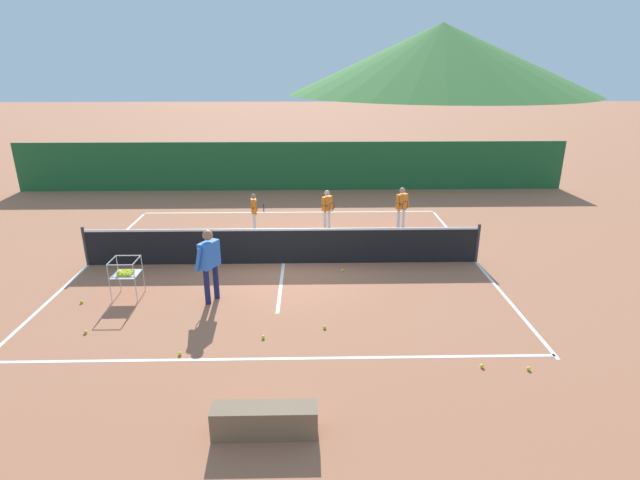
{
  "coord_description": "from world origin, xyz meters",
  "views": [
    {
      "loc": [
        0.7,
        -12.15,
        4.99
      ],
      "look_at": [
        0.94,
        -1.1,
        1.04
      ],
      "focal_mm": 27.73,
      "sensor_mm": 36.0,
      "label": 1
    }
  ],
  "objects_px": {
    "tennis_ball_8": "(342,270)",
    "courtside_bench": "(265,420)",
    "tennis_ball_5": "(528,368)",
    "tennis_ball_6": "(119,277)",
    "student_0": "(254,208)",
    "instructor": "(209,259)",
    "tennis_ball_2": "(82,302)",
    "tennis_ball_1": "(86,332)",
    "tennis_net": "(283,246)",
    "tennis_ball_7": "(482,366)",
    "tennis_ball_0": "(263,337)",
    "student_1": "(327,206)",
    "tennis_ball_3": "(180,354)",
    "student_2": "(402,204)",
    "tennis_ball_4": "(325,327)",
    "ball_cart": "(126,273)"
  },
  "relations": [
    {
      "from": "tennis_ball_8",
      "to": "courtside_bench",
      "type": "height_order",
      "value": "courtside_bench"
    },
    {
      "from": "tennis_ball_5",
      "to": "tennis_ball_6",
      "type": "height_order",
      "value": "same"
    },
    {
      "from": "tennis_ball_5",
      "to": "tennis_ball_8",
      "type": "bearing_deg",
      "value": 123.81
    },
    {
      "from": "student_0",
      "to": "tennis_ball_5",
      "type": "distance_m",
      "value": 9.53
    },
    {
      "from": "instructor",
      "to": "tennis_ball_2",
      "type": "relative_size",
      "value": 24.49
    },
    {
      "from": "tennis_ball_1",
      "to": "tennis_ball_2",
      "type": "xyz_separation_m",
      "value": [
        -0.64,
        1.31,
        0.0
      ]
    },
    {
      "from": "tennis_net",
      "to": "tennis_ball_7",
      "type": "distance_m",
      "value": 6.12
    },
    {
      "from": "student_0",
      "to": "courtside_bench",
      "type": "xyz_separation_m",
      "value": [
        1.07,
        -9.21,
        -0.49
      ]
    },
    {
      "from": "tennis_ball_0",
      "to": "tennis_ball_1",
      "type": "height_order",
      "value": "same"
    },
    {
      "from": "student_1",
      "to": "tennis_ball_2",
      "type": "distance_m",
      "value": 7.65
    },
    {
      "from": "tennis_ball_3",
      "to": "student_1",
      "type": "bearing_deg",
      "value": 67.97
    },
    {
      "from": "tennis_ball_3",
      "to": "tennis_ball_5",
      "type": "relative_size",
      "value": 1.0
    },
    {
      "from": "student_2",
      "to": "tennis_net",
      "type": "bearing_deg",
      "value": -141.09
    },
    {
      "from": "student_0",
      "to": "tennis_ball_7",
      "type": "distance_m",
      "value": 9.02
    },
    {
      "from": "tennis_net",
      "to": "courtside_bench",
      "type": "height_order",
      "value": "tennis_net"
    },
    {
      "from": "tennis_ball_1",
      "to": "tennis_ball_2",
      "type": "distance_m",
      "value": 1.46
    },
    {
      "from": "tennis_ball_3",
      "to": "tennis_ball_4",
      "type": "height_order",
      "value": "same"
    },
    {
      "from": "tennis_ball_1",
      "to": "tennis_ball_7",
      "type": "xyz_separation_m",
      "value": [
        7.4,
        -1.32,
        0.0
      ]
    },
    {
      "from": "tennis_ball_3",
      "to": "student_2",
      "type": "bearing_deg",
      "value": 53.91
    },
    {
      "from": "tennis_ball_1",
      "to": "tennis_ball_7",
      "type": "bearing_deg",
      "value": -10.14
    },
    {
      "from": "tennis_net",
      "to": "tennis_ball_2",
      "type": "distance_m",
      "value": 4.91
    },
    {
      "from": "ball_cart",
      "to": "instructor",
      "type": "bearing_deg",
      "value": -7.34
    },
    {
      "from": "tennis_ball_7",
      "to": "student_0",
      "type": "bearing_deg",
      "value": 121.6
    },
    {
      "from": "instructor",
      "to": "tennis_ball_2",
      "type": "bearing_deg",
      "value": -178.67
    },
    {
      "from": "tennis_ball_6",
      "to": "instructor",
      "type": "bearing_deg",
      "value": -26.67
    },
    {
      "from": "tennis_net",
      "to": "tennis_ball_4",
      "type": "distance_m",
      "value": 3.62
    },
    {
      "from": "tennis_ball_4",
      "to": "tennis_ball_5",
      "type": "distance_m",
      "value": 3.79
    },
    {
      "from": "instructor",
      "to": "tennis_ball_6",
      "type": "relative_size",
      "value": 24.49
    },
    {
      "from": "student_1",
      "to": "tennis_ball_8",
      "type": "distance_m",
      "value": 3.57
    },
    {
      "from": "instructor",
      "to": "tennis_ball_0",
      "type": "distance_m",
      "value": 2.3
    },
    {
      "from": "tennis_ball_5",
      "to": "tennis_ball_7",
      "type": "height_order",
      "value": "same"
    },
    {
      "from": "tennis_ball_6",
      "to": "tennis_ball_5",
      "type": "bearing_deg",
      "value": -25.65
    },
    {
      "from": "student_0",
      "to": "tennis_ball_0",
      "type": "height_order",
      "value": "student_0"
    },
    {
      "from": "tennis_ball_5",
      "to": "student_0",
      "type": "bearing_deg",
      "value": 125.28
    },
    {
      "from": "tennis_ball_3",
      "to": "tennis_ball_1",
      "type": "bearing_deg",
      "value": 158.22
    },
    {
      "from": "tennis_ball_1",
      "to": "tennis_ball_3",
      "type": "distance_m",
      "value": 2.2
    },
    {
      "from": "tennis_ball_5",
      "to": "tennis_ball_7",
      "type": "bearing_deg",
      "value": 172.97
    },
    {
      "from": "tennis_ball_1",
      "to": "tennis_ball_6",
      "type": "xyz_separation_m",
      "value": [
        -0.3,
        2.65,
        0.0
      ]
    },
    {
      "from": "tennis_ball_0",
      "to": "courtside_bench",
      "type": "height_order",
      "value": "courtside_bench"
    },
    {
      "from": "tennis_ball_6",
      "to": "tennis_ball_7",
      "type": "xyz_separation_m",
      "value": [
        7.7,
        -3.98,
        0.0
      ]
    },
    {
      "from": "tennis_ball_8",
      "to": "student_1",
      "type": "bearing_deg",
      "value": 94.34
    },
    {
      "from": "tennis_net",
      "to": "tennis_ball_6",
      "type": "relative_size",
      "value": 152.24
    },
    {
      "from": "ball_cart",
      "to": "tennis_ball_5",
      "type": "xyz_separation_m",
      "value": [
        7.89,
        -3.05,
        -0.55
      ]
    },
    {
      "from": "tennis_ball_1",
      "to": "courtside_bench",
      "type": "xyz_separation_m",
      "value": [
        3.76,
        -2.87,
        0.2
      ]
    },
    {
      "from": "tennis_ball_8",
      "to": "courtside_bench",
      "type": "distance_m",
      "value": 6.02
    },
    {
      "from": "instructor",
      "to": "tennis_ball_5",
      "type": "relative_size",
      "value": 24.49
    },
    {
      "from": "tennis_ball_5",
      "to": "student_1",
      "type": "bearing_deg",
      "value": 112.12
    },
    {
      "from": "tennis_net",
      "to": "tennis_ball_6",
      "type": "distance_m",
      "value": 4.14
    },
    {
      "from": "tennis_net",
      "to": "student_2",
      "type": "relative_size",
      "value": 7.8
    },
    {
      "from": "instructor",
      "to": "tennis_ball_7",
      "type": "distance_m",
      "value": 5.91
    }
  ]
}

